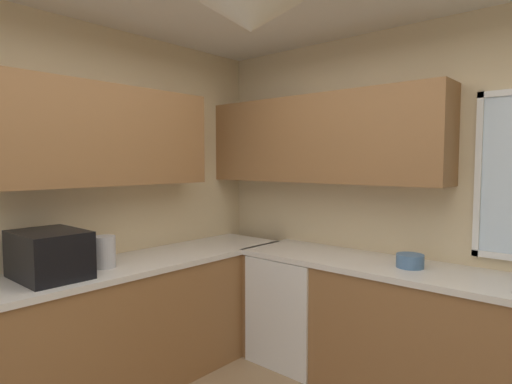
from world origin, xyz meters
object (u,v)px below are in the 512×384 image
object	(u,v)px
microwave	(49,254)
kettle	(104,252)
dishwasher	(297,307)
bowl	(410,261)

from	to	relation	value
microwave	kettle	bearing A→B (deg)	86.76
dishwasher	bowl	bearing A→B (deg)	1.89
microwave	bowl	xyz separation A→B (m)	(1.57, 1.71, -0.10)
kettle	microwave	bearing A→B (deg)	-93.24
microwave	bowl	size ratio (longest dim) A/B	2.65
microwave	bowl	distance (m)	2.33
microwave	bowl	world-z (taller)	microwave
dishwasher	bowl	xyz separation A→B (m)	(0.91, 0.03, 0.52)
kettle	bowl	bearing A→B (deg)	41.23
dishwasher	microwave	world-z (taller)	microwave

